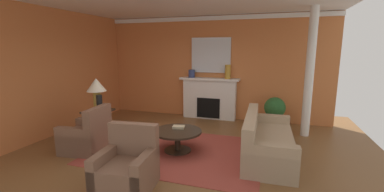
{
  "coord_description": "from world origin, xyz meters",
  "views": [
    {
      "loc": [
        1.87,
        -4.65,
        2.1
      ],
      "look_at": [
        0.05,
        1.01,
        1.0
      ],
      "focal_mm": 23.77,
      "sensor_mm": 36.0,
      "label": 1
    }
  ],
  "objects": [
    {
      "name": "ground_plane",
      "position": [
        0.0,
        0.0,
        0.0
      ],
      "size": [
        8.34,
        8.34,
        0.0
      ],
      "primitive_type": "plane",
      "color": "brown"
    },
    {
      "name": "crown_moulding",
      "position": [
        0.0,
        2.86,
        2.99
      ],
      "size": [
        7.02,
        0.08,
        0.12
      ],
      "primitive_type": "cube",
      "color": "white"
    },
    {
      "name": "sofa",
      "position": [
        1.81,
        0.29,
        0.3
      ],
      "size": [
        0.97,
        2.13,
        0.85
      ],
      "color": "tan",
      "rests_on": "ground_plane"
    },
    {
      "name": "wall_window",
      "position": [
        -3.27,
        0.3,
        1.53
      ],
      "size": [
        0.12,
        6.36,
        3.07
      ],
      "primitive_type": "cube",
      "color": "#CC723D",
      "rests_on": "ground_plane"
    },
    {
      "name": "armchair_near_window",
      "position": [
        -1.74,
        -0.53,
        0.31
      ],
      "size": [
        0.88,
        0.88,
        0.95
      ],
      "color": "brown",
      "rests_on": "ground_plane"
    },
    {
      "name": "armchair_facing_fireplace",
      "position": [
        -0.17,
        -1.54,
        0.31
      ],
      "size": [
        0.87,
        0.87,
        0.95
      ],
      "color": "brown",
      "rests_on": "ground_plane"
    },
    {
      "name": "vase_mantel_left",
      "position": [
        -0.5,
        2.68,
        1.37
      ],
      "size": [
        0.19,
        0.19,
        0.23
      ],
      "primitive_type": "cylinder",
      "color": "navy",
      "rests_on": "fireplace"
    },
    {
      "name": "coffee_table",
      "position": [
        0.05,
        0.03,
        0.34
      ],
      "size": [
        1.0,
        1.0,
        0.45
      ],
      "color": "#2D2319",
      "rests_on": "ground_plane"
    },
    {
      "name": "mantel_mirror",
      "position": [
        0.05,
        2.85,
        1.92
      ],
      "size": [
        1.19,
        0.04,
        1.04
      ],
      "primitive_type": "cube",
      "color": "silver"
    },
    {
      "name": "potted_plant",
      "position": [
        1.96,
        2.36,
        0.49
      ],
      "size": [
        0.56,
        0.56,
        0.83
      ],
      "color": "#BCB29E",
      "rests_on": "ground_plane"
    },
    {
      "name": "vase_mantel_right",
      "position": [
        0.6,
        2.68,
        1.45
      ],
      "size": [
        0.16,
        0.16,
        0.4
      ],
      "primitive_type": "cylinder",
      "color": "#B7892D",
      "rests_on": "fireplace"
    },
    {
      "name": "area_rug",
      "position": [
        0.05,
        0.03,
        0.01
      ],
      "size": [
        3.43,
        2.46,
        0.01
      ],
      "primitive_type": "cube",
      "color": "#993D33",
      "rests_on": "ground_plane"
    },
    {
      "name": "wall_fireplace",
      "position": [
        0.0,
        2.94,
        1.53
      ],
      "size": [
        7.02,
        0.12,
        3.07
      ],
      "primitive_type": "cube",
      "color": "#CC723D",
      "rests_on": "ground_plane"
    },
    {
      "name": "table_lamp",
      "position": [
        -1.97,
        0.15,
        1.22
      ],
      "size": [
        0.44,
        0.44,
        0.75
      ],
      "color": "#B28E38",
      "rests_on": "side_table"
    },
    {
      "name": "vase_on_side_table",
      "position": [
        -1.82,
        0.03,
        0.89
      ],
      "size": [
        0.13,
        0.13,
        0.39
      ],
      "primitive_type": "cylinder",
      "color": "black",
      "rests_on": "side_table"
    },
    {
      "name": "fireplace",
      "position": [
        0.05,
        2.73,
        0.59
      ],
      "size": [
        1.8,
        0.35,
        1.25
      ],
      "color": "white",
      "rests_on": "ground_plane"
    },
    {
      "name": "book_red_cover",
      "position": [
        0.02,
        0.19,
        0.47
      ],
      "size": [
        0.28,
        0.22,
        0.05
      ],
      "primitive_type": "cube",
      "rotation": [
        0.0,
        0.0,
        0.17
      ],
      "color": "tan",
      "rests_on": "coffee_table"
    },
    {
      "name": "side_table",
      "position": [
        -1.97,
        0.15,
        0.4
      ],
      "size": [
        0.56,
        0.56,
        0.7
      ],
      "color": "#2D2319",
      "rests_on": "ground_plane"
    },
    {
      "name": "column_white",
      "position": [
        2.68,
        1.92,
        1.53
      ],
      "size": [
        0.2,
        0.2,
        3.07
      ],
      "primitive_type": "cylinder",
      "color": "white",
      "rests_on": "ground_plane"
    }
  ]
}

